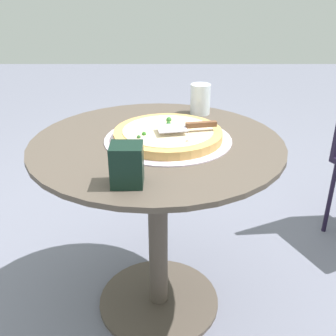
{
  "coord_description": "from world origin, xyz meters",
  "views": [
    {
      "loc": [
        1.33,
        0.04,
        1.3
      ],
      "look_at": [
        -0.01,
        0.04,
        0.65
      ],
      "focal_mm": 43.21,
      "sensor_mm": 36.0,
      "label": 1
    }
  ],
  "objects_px": {
    "pizza_on_tray": "(168,135)",
    "drinking_cup": "(200,99)",
    "pizza_server": "(187,126)",
    "napkin_dispenser": "(127,165)",
    "patio_table": "(158,196)"
  },
  "relations": [
    {
      "from": "pizza_server",
      "to": "napkin_dispenser",
      "type": "bearing_deg",
      "value": -29.93
    },
    {
      "from": "pizza_on_tray",
      "to": "drinking_cup",
      "type": "relative_size",
      "value": 3.65
    },
    {
      "from": "drinking_cup",
      "to": "napkin_dispenser",
      "type": "xyz_separation_m",
      "value": [
        0.63,
        -0.25,
        -0.0
      ]
    },
    {
      "from": "pizza_server",
      "to": "napkin_dispenser",
      "type": "xyz_separation_m",
      "value": [
        0.32,
        -0.18,
        0.0
      ]
    },
    {
      "from": "patio_table",
      "to": "drinking_cup",
      "type": "xyz_separation_m",
      "value": [
        -0.31,
        0.17,
        0.29
      ]
    },
    {
      "from": "patio_table",
      "to": "napkin_dispenser",
      "type": "xyz_separation_m",
      "value": [
        0.32,
        -0.07,
        0.28
      ]
    },
    {
      "from": "patio_table",
      "to": "drinking_cup",
      "type": "distance_m",
      "value": 0.46
    },
    {
      "from": "drinking_cup",
      "to": "napkin_dispenser",
      "type": "relative_size",
      "value": 1.04
    },
    {
      "from": "pizza_server",
      "to": "patio_table",
      "type": "bearing_deg",
      "value": -93.56
    },
    {
      "from": "pizza_on_tray",
      "to": "drinking_cup",
      "type": "xyz_separation_m",
      "value": [
        -0.3,
        0.14,
        0.04
      ]
    },
    {
      "from": "pizza_server",
      "to": "napkin_dispenser",
      "type": "relative_size",
      "value": 1.8
    },
    {
      "from": "patio_table",
      "to": "napkin_dispenser",
      "type": "height_order",
      "value": "napkin_dispenser"
    },
    {
      "from": "pizza_on_tray",
      "to": "napkin_dispenser",
      "type": "bearing_deg",
      "value": -18.89
    },
    {
      "from": "pizza_on_tray",
      "to": "drinking_cup",
      "type": "distance_m",
      "value": 0.33
    },
    {
      "from": "pizza_on_tray",
      "to": "napkin_dispenser",
      "type": "height_order",
      "value": "napkin_dispenser"
    }
  ]
}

